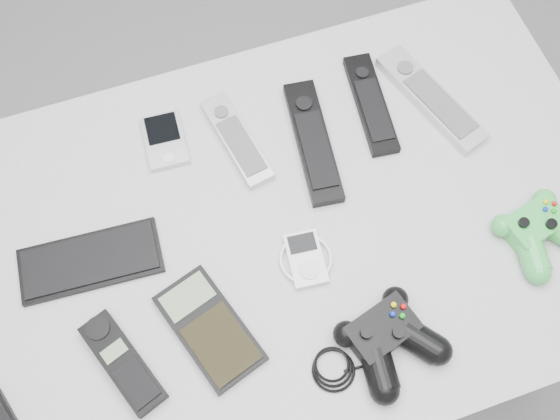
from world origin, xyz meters
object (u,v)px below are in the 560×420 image
object	(u,v)px
remote_black_a	(313,141)
cordless_handset	(123,363)
mp3_player	(306,259)
calculator	(209,328)
remote_black_b	(371,103)
desk	(287,243)
controller_green	(540,230)
controller_black	(388,338)
pda	(165,140)
remote_silver_b	(431,98)
pda_keyboard	(90,261)
remote_silver_a	(237,139)

from	to	relation	value
remote_black_a	cordless_handset	world-z (taller)	cordless_handset
cordless_handset	mp3_player	world-z (taller)	cordless_handset
calculator	remote_black_b	bearing A→B (deg)	19.55
desk	controller_green	bearing A→B (deg)	-20.62
controller_black	controller_green	bearing A→B (deg)	-0.30
controller_green	remote_black_a	bearing A→B (deg)	122.99
desk	cordless_handset	size ratio (longest dim) A/B	6.90
pda	remote_black_b	bearing A→B (deg)	-3.54
pda	remote_silver_b	size ratio (longest dim) A/B	0.44
mp3_player	controller_green	xyz separation A→B (m)	(0.38, -0.08, 0.01)
remote_black_a	calculator	world-z (taller)	remote_black_a
calculator	controller_green	bearing A→B (deg)	-20.21
desk	pda_keyboard	xyz separation A→B (m)	(-0.33, 0.05, 0.08)
cordless_handset	calculator	world-z (taller)	cordless_handset
pda_keyboard	cordless_handset	bearing A→B (deg)	-82.16
remote_black_a	pda_keyboard	bearing A→B (deg)	-160.88
calculator	remote_silver_b	bearing A→B (deg)	10.95
controller_green	remote_black_b	bearing A→B (deg)	104.14
cordless_handset	calculator	xyz separation A→B (m)	(0.14, 0.01, -0.00)
cordless_handset	controller_green	distance (m)	0.71
remote_silver_a	controller_black	bearing A→B (deg)	-84.89
calculator	pda_keyboard	bearing A→B (deg)	113.87
pda	controller_black	xyz separation A→B (m)	(0.24, -0.46, 0.02)
remote_silver_a	calculator	world-z (taller)	remote_silver_a
remote_silver_b	controller_black	distance (m)	0.46
remote_black_b	cordless_handset	xyz separation A→B (m)	(-0.54, -0.32, 0.00)
controller_black	pda_keyboard	bearing A→B (deg)	129.88
pda_keyboard	remote_black_a	size ratio (longest dim) A/B	0.94
remote_silver_b	desk	bearing A→B (deg)	-172.81
pda_keyboard	controller_green	bearing A→B (deg)	-11.37
pda	controller_black	bearing A→B (deg)	-59.16
pda_keyboard	mp3_player	size ratio (longest dim) A/B	2.46
remote_black_b	mp3_player	bearing A→B (deg)	-124.65
remote_black_a	calculator	bearing A→B (deg)	-128.72
remote_black_a	cordless_handset	bearing A→B (deg)	-139.45
mp3_player	remote_black_a	bearing A→B (deg)	72.93
mp3_player	controller_black	distance (m)	0.19
desk	remote_black_b	world-z (taller)	remote_black_b
remote_black_a	remote_black_b	bearing A→B (deg)	24.86
calculator	controller_black	world-z (taller)	controller_black
remote_silver_b	cordless_handset	distance (m)	0.71
desk	cordless_handset	bearing A→B (deg)	-157.12
remote_black_b	calculator	size ratio (longest dim) A/B	1.12
cordless_handset	controller_black	xyz separation A→B (m)	(0.40, -0.10, 0.01)
remote_black_b	calculator	xyz separation A→B (m)	(-0.40, -0.31, -0.00)
pda_keyboard	mp3_player	bearing A→B (deg)	-14.63
remote_silver_b	controller_green	bearing A→B (deg)	-96.67
remote_black_b	desk	bearing A→B (deg)	-134.59
cordless_handset	remote_silver_b	bearing A→B (deg)	3.80
remote_black_a	calculator	size ratio (longest dim) A/B	1.31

